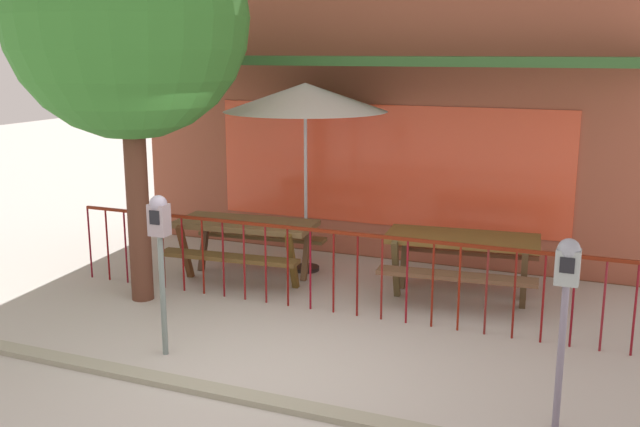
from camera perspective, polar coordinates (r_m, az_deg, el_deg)
name	(u,v)px	position (r m, az deg, el deg)	size (l,w,h in m)	color
ground	(250,372)	(6.99, -5.52, -12.23)	(40.00, 40.00, 0.00)	#B4AEA5
pub_storefront	(393,57)	(10.36, 5.71, 12.07)	(7.83, 1.45, 5.71)	brown
patio_fence_front	(322,255)	(8.26, 0.15, -3.30)	(6.60, 0.04, 0.97)	maroon
picnic_table_left	(246,234)	(9.48, -5.84, -1.57)	(1.91, 1.51, 0.79)	brown
picnic_table_right	(462,249)	(8.87, 11.04, -2.76)	(1.93, 1.54, 0.79)	brown
patio_umbrella	(305,98)	(9.55, -1.16, 9.03)	(2.14, 2.14, 2.52)	black
parking_meter_near	(566,283)	(5.86, 18.73, -5.22)	(0.18, 0.17, 1.55)	slate
parking_meter_far	(160,233)	(7.09, -12.45, -1.49)	(0.18, 0.17, 1.60)	slate
street_tree	(127,19)	(8.63, -14.85, 14.52)	(2.72, 2.72, 4.65)	#573123
curb_edge	(222,395)	(6.58, -7.67, -13.91)	(10.96, 0.20, 0.11)	gray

